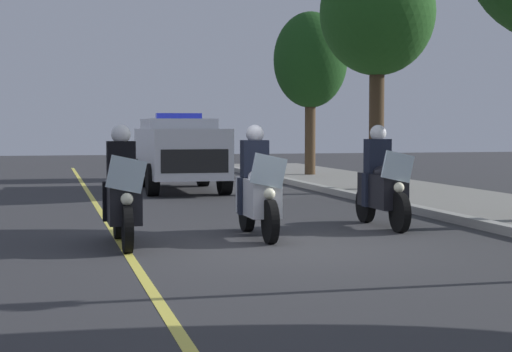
{
  "coord_description": "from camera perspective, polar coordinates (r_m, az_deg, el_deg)",
  "views": [
    {
      "loc": [
        11.18,
        -3.25,
        1.68
      ],
      "look_at": [
        -1.76,
        0.0,
        0.9
      ],
      "focal_mm": 58.69,
      "sensor_mm": 36.0,
      "label": 1
    }
  ],
  "objects": [
    {
      "name": "police_suv",
      "position": [
        22.17,
        -5.24,
        1.74
      ],
      "size": [
        4.92,
        2.11,
        2.05
      ],
      "color": "silver",
      "rests_on": "ground"
    },
    {
      "name": "lane_stripe_center",
      "position": [
        11.35,
        -8.78,
        -5.18
      ],
      "size": [
        48.0,
        0.12,
        0.01
      ],
      "primitive_type": "cube",
      "color": "#E0D14C",
      "rests_on": "ground"
    },
    {
      "name": "ground_plane",
      "position": [
        11.76,
        2.1,
        -4.87
      ],
      "size": [
        80.0,
        80.0,
        0.0
      ],
      "primitive_type": "plane",
      "color": "#333335"
    },
    {
      "name": "police_motorcycle_trailing",
      "position": [
        14.18,
        8.56,
        -0.66
      ],
      "size": [
        2.14,
        0.56,
        1.72
      ],
      "color": "black",
      "rests_on": "ground"
    },
    {
      "name": "police_motorcycle_lead_right",
      "position": [
        12.76,
        0.11,
        -1.06
      ],
      "size": [
        2.14,
        0.56,
        1.72
      ],
      "color": "black",
      "rests_on": "ground"
    },
    {
      "name": "police_motorcycle_lead_left",
      "position": [
        12.01,
        -9.09,
        -1.38
      ],
      "size": [
        2.14,
        0.56,
        1.72
      ],
      "color": "black",
      "rests_on": "ground"
    },
    {
      "name": "tree_behind_suv",
      "position": [
        28.15,
        3.73,
        7.82
      ],
      "size": [
        2.46,
        2.46,
        5.42
      ],
      "color": "#4C3823",
      "rests_on": "sidewalk_strip"
    },
    {
      "name": "tree_far_back",
      "position": [
        21.82,
        8.27,
        10.86
      ],
      "size": [
        2.93,
        2.93,
        6.1
      ],
      "color": "#42301E",
      "rests_on": "sidewalk_strip"
    }
  ]
}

